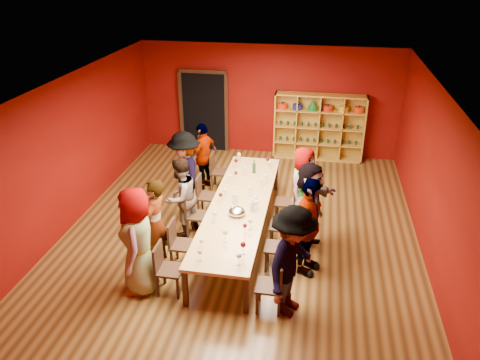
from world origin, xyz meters
name	(u,v)px	position (x,y,z in m)	size (l,w,h in m)	color
room_shell	(240,168)	(0.00, 0.00, 1.50)	(7.10, 9.10, 3.04)	#4C3214
tasting_table	(240,205)	(0.00, 0.00, 0.70)	(1.10, 4.50, 0.75)	tan
doorway	(204,111)	(-1.80, 4.43, 1.12)	(1.40, 0.17, 2.30)	black
shelving_unit	(319,124)	(1.40, 4.32, 0.98)	(2.40, 0.40, 1.80)	#B58828
chair_person_left_0	(165,266)	(-0.91, -1.87, 0.50)	(0.42, 0.42, 0.89)	black
person_left_0	(138,241)	(-1.34, -1.87, 0.93)	(0.91, 0.50, 1.87)	#CE8A97
chair_person_left_1	(178,241)	(-0.91, -1.13, 0.50)	(0.42, 0.42, 0.89)	black
person_left_1	(155,223)	(-1.31, -1.13, 0.83)	(0.61, 0.44, 1.67)	#5375AC
chair_person_left_2	(194,212)	(-0.91, -0.07, 0.50)	(0.42, 0.42, 0.89)	black
person_left_2	(181,197)	(-1.16, -0.07, 0.81)	(0.79, 0.43, 1.62)	#5982B9
chair_person_left_3	(204,193)	(-0.91, 0.74, 0.50)	(0.42, 0.42, 0.89)	black
person_left_3	(185,174)	(-1.30, 0.74, 0.92)	(1.19, 0.49, 1.85)	#505055
chair_person_left_4	(217,169)	(-0.91, 2.00, 0.50)	(0.42, 0.42, 0.89)	black
person_left_4	(204,156)	(-1.22, 2.00, 0.81)	(0.95, 0.43, 1.62)	#5776B3
chair_person_right_0	(275,283)	(0.91, -2.00, 0.50)	(0.42, 0.42, 0.89)	black
person_right_0	(292,262)	(1.16, -2.00, 0.93)	(1.20, 0.50, 1.86)	#5674B2
chair_person_right_1	(281,245)	(0.91, -0.91, 0.50)	(0.42, 0.42, 0.89)	black
person_right_1	(308,227)	(1.35, -0.91, 0.91)	(1.06, 0.48, 1.81)	#151B3A
chair_person_right_2	(285,223)	(0.91, -0.18, 0.50)	(0.42, 0.42, 0.89)	black
person_right_2	(309,207)	(1.33, -0.18, 0.89)	(1.64, 0.47, 1.77)	#4F4E54
chair_person_right_3	(289,200)	(0.91, 0.77, 0.50)	(0.42, 0.42, 0.89)	black
person_right_3	(303,186)	(1.17, 0.77, 0.84)	(0.82, 0.45, 1.67)	beige
wine_glass_0	(221,195)	(-0.37, -0.01, 0.89)	(0.08, 0.08, 0.19)	silver
wine_glass_1	(243,245)	(0.35, -1.66, 0.91)	(0.09, 0.09, 0.22)	silver
wine_glass_2	(232,207)	(-0.07, -0.41, 0.88)	(0.07, 0.07, 0.18)	silver
wine_glass_3	(202,241)	(-0.34, -1.62, 0.88)	(0.07, 0.07, 0.18)	silver
wine_glass_4	(250,221)	(0.34, -0.89, 0.91)	(0.09, 0.09, 0.22)	silver
wine_glass_5	(265,176)	(0.37, 0.99, 0.90)	(0.08, 0.08, 0.20)	silver
wine_glass_6	(255,198)	(0.30, 0.02, 0.88)	(0.07, 0.07, 0.18)	silver
wine_glass_7	(225,191)	(-0.33, 0.16, 0.91)	(0.09, 0.09, 0.22)	silver
wine_glass_8	(245,168)	(-0.12, 1.31, 0.89)	(0.08, 0.08, 0.19)	silver
wine_glass_9	(230,176)	(-0.37, 0.85, 0.90)	(0.08, 0.08, 0.20)	silver
wine_glass_10	(250,188)	(0.14, 0.38, 0.89)	(0.08, 0.08, 0.20)	silver
wine_glass_11	(215,214)	(-0.32, -0.76, 0.90)	(0.09, 0.09, 0.21)	silver
wine_glass_12	(200,252)	(-0.28, -1.95, 0.89)	(0.08, 0.08, 0.19)	silver
wine_glass_13	(245,226)	(0.28, -1.04, 0.88)	(0.07, 0.07, 0.18)	silver
wine_glass_14	(225,233)	(-0.01, -1.34, 0.91)	(0.09, 0.09, 0.22)	silver
wine_glass_15	(236,161)	(-0.38, 1.64, 0.90)	(0.09, 0.09, 0.21)	silver
wine_glass_16	(256,203)	(0.35, -0.19, 0.89)	(0.08, 0.08, 0.19)	silver
wine_glass_17	(239,256)	(0.34, -1.95, 0.90)	(0.09, 0.09, 0.21)	silver
wine_glass_18	(268,160)	(0.31, 1.86, 0.90)	(0.08, 0.08, 0.20)	silver
wine_glass_19	(236,173)	(-0.27, 1.04, 0.89)	(0.08, 0.08, 0.19)	silver
wine_glass_20	(270,163)	(0.37, 1.74, 0.88)	(0.07, 0.07, 0.18)	silver
wine_glass_21	(261,181)	(0.32, 0.74, 0.90)	(0.08, 0.08, 0.21)	silver
wine_glass_22	(239,155)	(-0.37, 1.97, 0.91)	(0.09, 0.09, 0.22)	silver
spittoon_bowl	(237,212)	(0.03, -0.47, 0.82)	(0.32, 0.32, 0.17)	silver
carafe_a	(235,198)	(-0.09, -0.04, 0.87)	(0.11, 0.11, 0.26)	silver
carafe_b	(252,206)	(0.28, -0.26, 0.86)	(0.11, 0.11, 0.24)	silver
wine_bottle	(254,168)	(0.07, 1.42, 0.87)	(0.10, 0.10, 0.31)	#153C1D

